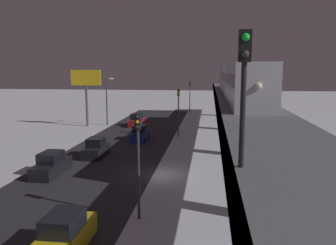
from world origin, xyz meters
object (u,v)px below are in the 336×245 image
rail_signal (244,75)px  sedan_black (51,165)px  sedan_red (137,121)px  commercial_billboard (86,83)px  sedan_blue (140,134)px  sedan_black_2 (96,149)px  traffic_light_near (138,151)px  subway_train (236,79)px  sedan_yellow (64,236)px  traffic_light_mid (178,106)px  traffic_light_far (190,93)px

rail_signal → sedan_black: size_ratio=0.85×
rail_signal → sedan_red: 45.11m
commercial_billboard → rail_signal: bearing=116.2°
sedan_blue → sedan_black_2: same height
sedan_black_2 → traffic_light_near: 16.25m
sedan_black_2 → traffic_light_near: traffic_light_near is taller
subway_train → sedan_black_2: bearing=26.6°
sedan_yellow → sedan_red: bearing=97.0°
sedan_red → commercial_billboard: commercial_billboard is taller
sedan_yellow → sedan_red: (4.60, -37.73, 0.00)m
subway_train → commercial_billboard: bearing=-26.0°
rail_signal → traffic_light_mid: (5.08, -34.35, -4.57)m
sedan_black → commercial_billboard: bearing=-76.5°
sedan_black → sedan_red: (-1.80, -25.92, 0.00)m
sedan_red → commercial_billboard: 9.87m
rail_signal → sedan_blue: size_ratio=0.93×
traffic_light_mid → sedan_yellow: bearing=84.4°
sedan_yellow → sedan_red: same height
rail_signal → sedan_red: rail_signal is taller
sedan_yellow → sedan_black_2: (4.60, -18.14, 0.00)m
traffic_light_mid → rail_signal: bearing=98.4°
sedan_black_2 → sedan_red: bearing=-90.0°
subway_train → sedan_red: 20.35m
sedan_black → traffic_light_far: bearing=-102.2°
traffic_light_mid → commercial_billboard: 16.87m
sedan_black_2 → commercial_billboard: 20.67m
rail_signal → traffic_light_mid: rail_signal is taller
sedan_black_2 → traffic_light_near: bearing=118.2°
sedan_blue → commercial_billboard: (10.49, -9.48, 6.04)m
traffic_light_near → sedan_yellow: bearing=54.9°
subway_train → traffic_light_near: bearing=71.5°
subway_train → traffic_light_near: size_ratio=5.76×
subway_train → rail_signal: size_ratio=9.22×
sedan_blue → traffic_light_near: size_ratio=0.67×
rail_signal → sedan_black: 23.41m
sedan_black → sedan_yellow: (-6.40, 11.81, -0.00)m
sedan_blue → sedan_red: (2.80, -10.86, 0.01)m
traffic_light_far → commercial_billboard: size_ratio=0.72×
sedan_red → traffic_light_near: size_ratio=0.71×
subway_train → sedan_yellow: size_ratio=7.87×
commercial_billboard → sedan_black: bearing=103.5°
sedan_red → traffic_light_far: traffic_light_far is taller
sedan_black_2 → sedan_red: 19.59m
sedan_black → sedan_red: same height
subway_train → sedan_yellow: 28.27m
traffic_light_near → traffic_light_far: 50.75m
sedan_red → sedan_black_2: bearing=90.0°
sedan_yellow → subway_train: bearing=68.5°
sedan_black → sedan_yellow: same height
commercial_billboard → sedan_blue: bearing=137.9°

